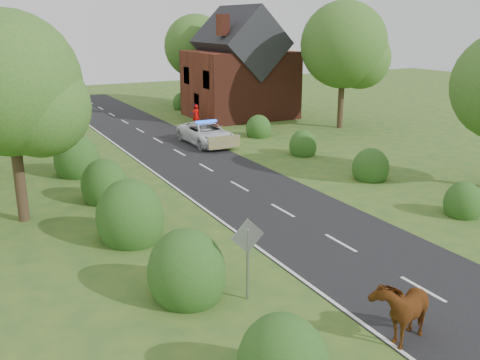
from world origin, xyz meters
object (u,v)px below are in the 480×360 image
pedestrian_purple (195,114)px  road_sign (248,247)px  police_van (207,134)px  pedestrian_red (196,116)px  cow (401,312)px

pedestrian_purple → road_sign: bearing=68.9°
police_van → pedestrian_red: size_ratio=3.08×
police_van → pedestrian_red: (1.85, 6.02, 0.13)m
police_van → pedestrian_purple: bearing=72.1°
police_van → cow: bearing=-102.8°
pedestrian_red → pedestrian_purple: bearing=-116.7°
police_van → pedestrian_purple: 7.56m
cow → police_van: 23.51m
road_sign → cow: bearing=-54.6°
police_van → road_sign: bearing=-111.7°
road_sign → pedestrian_purple: bearing=69.9°
road_sign → cow: 4.46m
pedestrian_red → cow: bearing=69.3°
police_van → pedestrian_purple: size_ratio=3.31×
pedestrian_red → road_sign: bearing=62.4°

